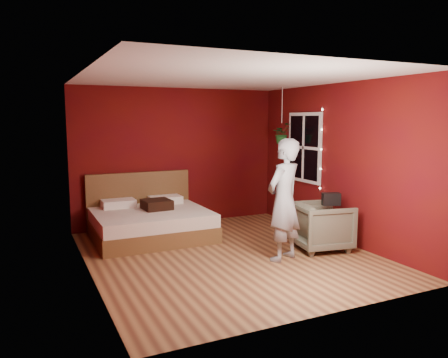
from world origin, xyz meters
TOP-DOWN VIEW (x-y plane):
  - floor at (0.00, 0.00)m, footprint 4.50×4.50m
  - room_walls at (0.00, 0.00)m, footprint 4.04×4.54m
  - window at (1.97, 0.90)m, footprint 0.05×0.97m
  - fairy_lights at (1.94, 0.38)m, footprint 0.04×0.04m
  - bed at (-0.79, 1.48)m, footprint 1.91×1.62m
  - person at (0.61, -0.54)m, footprint 0.75×0.64m
  - armchair at (1.43, -0.36)m, footprint 0.93×0.91m
  - handbag at (1.42, -0.56)m, footprint 0.29×0.22m
  - throw_pillow at (-0.66, 1.49)m, footprint 0.48×0.48m
  - hanging_plant at (1.68, 1.22)m, footprint 0.40×0.37m

SIDE VIEW (x-z plane):
  - floor at x=0.00m, z-range 0.00..0.00m
  - bed at x=-0.79m, z-range -0.25..0.80m
  - armchair at x=1.43m, z-range 0.00..0.74m
  - throw_pillow at x=-0.66m, z-range 0.48..0.64m
  - handbag at x=1.42m, z-range 0.74..0.92m
  - person at x=0.61m, z-range 0.00..1.75m
  - fairy_lights at x=1.94m, z-range 0.77..2.22m
  - window at x=1.97m, z-range 0.87..2.14m
  - room_walls at x=0.00m, z-range 0.37..2.99m
  - hanging_plant at x=1.68m, z-range 1.24..2.27m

